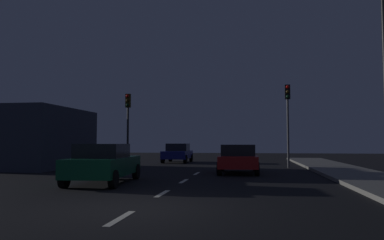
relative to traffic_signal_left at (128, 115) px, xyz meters
The scene contains 13 objects.
ground_plane 10.26m from the traffic_signal_left, 57.00° to the right, with size 80.00×80.00×0.00m, color black.
sidewalk_curb_right 15.50m from the traffic_signal_left, 32.47° to the right, with size 3.00×40.00×0.15m, color gray.
lane_stripe_nearest 17.49m from the traffic_signal_left, 72.07° to the right, with size 0.16×1.60×0.01m, color silver.
lane_stripe_second 14.01m from the traffic_signal_left, 67.14° to the right, with size 0.16×1.60×0.01m, color silver.
lane_stripe_third 10.74m from the traffic_signal_left, 58.83° to the right, with size 0.16×1.60×0.01m, color silver.
lane_stripe_fourth 7.97m from the traffic_signal_left, 43.05° to the right, with size 0.16×1.60×0.01m, color silver.
traffic_signal_left is the anchor object (origin of this frame).
traffic_signal_right 10.29m from the traffic_signal_left, ahead, with size 0.32×0.38×5.14m.
car_stopped_ahead 8.98m from the traffic_signal_left, 31.17° to the right, with size 2.07×4.09×1.46m.
car_adjacent_lane 10.62m from the traffic_signal_left, 76.60° to the right, with size 2.22×4.59×1.52m.
car_oncoming_far 6.27m from the traffic_signal_left, 65.61° to the left, with size 1.95×3.85×1.47m.
street_lamp_right 15.52m from the traffic_signal_left, 34.34° to the right, with size 2.10×0.36×7.74m.
storefront_left 6.27m from the traffic_signal_left, 158.75° to the right, with size 5.91×7.15×3.65m, color #333847.
Camera 1 is at (2.67, -8.82, 1.57)m, focal length 35.42 mm.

